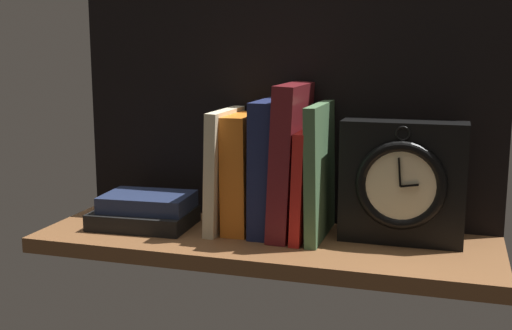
{
  "coord_description": "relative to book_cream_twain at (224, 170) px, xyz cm",
  "views": [
    {
      "loc": [
        29.38,
        -100.13,
        31.49
      ],
      "look_at": [
        -2.44,
        3.26,
        11.41
      ],
      "focal_mm": 45.78,
      "sensor_mm": 36.0,
      "label": 1
    }
  ],
  "objects": [
    {
      "name": "book_maroon_dawkins",
      "position": [
        11.7,
        0.0,
        2.28
      ],
      "size": [
        4.5,
        15.57,
        25.28
      ],
      "primitive_type": "cube",
      "rotation": [
        0.0,
        0.04,
        0.0
      ],
      "color": "maroon",
      "rests_on": "ground_plane"
    },
    {
      "name": "book_red_requiem",
      "position": [
        14.57,
        0.0,
        -1.32
      ],
      "size": [
        2.29,
        16.21,
        18.02
      ],
      "primitive_type": "cube",
      "rotation": [
        0.0,
        0.03,
        0.0
      ],
      "color": "red",
      "rests_on": "ground_plane"
    },
    {
      "name": "book_orange_pandolfini",
      "position": [
        3.35,
        0.0,
        -0.35
      ],
      "size": [
        4.37,
        12.15,
        19.94
      ],
      "primitive_type": "cube",
      "rotation": [
        0.0,
        -0.01,
        0.0
      ],
      "color": "orange",
      "rests_on": "ground_plane"
    },
    {
      "name": "book_cream_twain",
      "position": [
        0.0,
        0.0,
        0.0
      ],
      "size": [
        2.59,
        15.01,
        20.66
      ],
      "primitive_type": "cube",
      "rotation": [
        0.0,
        0.03,
        0.0
      ],
      "color": "beige",
      "rests_on": "ground_plane"
    },
    {
      "name": "back_panel",
      "position": [
        8.13,
        8.7,
        10.07
      ],
      "size": [
        76.12,
        1.2,
        40.74
      ],
      "primitive_type": "cube",
      "color": "black",
      "rests_on": "ground_plane"
    },
    {
      "name": "framed_clock",
      "position": [
        29.93,
        0.29,
        -0.47
      ],
      "size": [
        19.6,
        7.39,
        19.6
      ],
      "color": "black",
      "rests_on": "ground_plane"
    },
    {
      "name": "book_green_romantic",
      "position": [
        16.68,
        0.0,
        0.7
      ],
      "size": [
        2.42,
        16.19,
        22.05
      ],
      "primitive_type": "cube",
      "rotation": [
        0.0,
        -0.02,
        0.0
      ],
      "color": "#476B44",
      "rests_on": "ground_plane"
    },
    {
      "name": "ground_plane",
      "position": [
        8.13,
        -3.26,
        -11.55
      ],
      "size": [
        76.12,
        25.13,
        2.5
      ],
      "primitive_type": "cube",
      "color": "brown"
    },
    {
      "name": "book_stack_side",
      "position": [
        -13.69,
        -2.86,
        -7.64
      ],
      "size": [
        17.51,
        12.97,
        5.68
      ],
      "color": "black",
      "rests_on": "ground_plane"
    },
    {
      "name": "book_navy_bierce",
      "position": [
        7.73,
        0.0,
        0.9
      ],
      "size": [
        4.12,
        13.32,
        22.44
      ],
      "primitive_type": "cube",
      "rotation": [
        0.0,
        0.01,
        0.0
      ],
      "color": "#192147",
      "rests_on": "ground_plane"
    }
  ]
}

